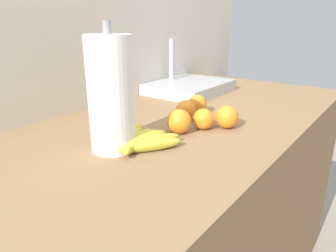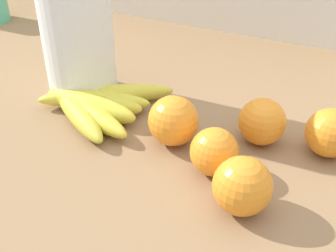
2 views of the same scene
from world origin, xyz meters
name	(u,v)px [view 1 (image 1 of 2)]	position (x,y,z in m)	size (l,w,h in m)	color
counter	(173,235)	(0.00, 0.00, 0.44)	(1.76, 0.72, 0.87)	olive
wall_back	(99,155)	(0.00, 0.39, 0.65)	(2.16, 0.06, 1.30)	silver
banana_bunch	(142,141)	(-0.21, -0.05, 0.89)	(0.20, 0.20, 0.04)	gold
orange_front	(179,121)	(-0.07, -0.07, 0.91)	(0.07, 0.07, 0.07)	orange
orange_back_right	(227,117)	(0.06, -0.15, 0.91)	(0.07, 0.07, 0.07)	orange
orange_right	(186,110)	(0.05, -0.01, 0.91)	(0.07, 0.07, 0.07)	orange
orange_back_left	(196,104)	(0.14, 0.00, 0.91)	(0.07, 0.07, 0.07)	orange
orange_far_right	(204,119)	(0.01, -0.10, 0.90)	(0.06, 0.06, 0.06)	orange
paper_towel_roll	(111,95)	(-0.26, 0.00, 1.01)	(0.11, 0.11, 0.32)	white
sink_basin	(189,86)	(0.41, 0.21, 0.90)	(0.37, 0.29, 0.24)	#B7BABF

